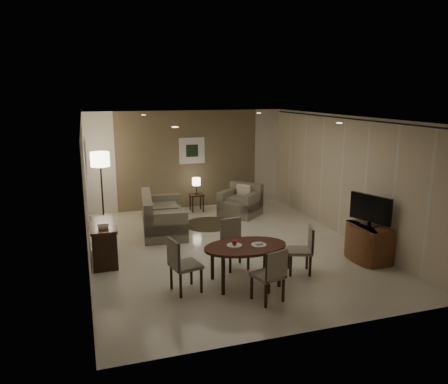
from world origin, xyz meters
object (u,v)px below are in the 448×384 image
object	(u,v)px
floor_lamp	(102,188)
armchair	(240,200)
sofa	(163,213)
tv_cabinet	(369,243)
chair_near	(268,274)
chair_far	(235,245)
chair_right	(299,250)
dining_table	(245,264)
chair_left	(186,265)
side_table	(197,203)
console_desk	(104,242)

from	to	relation	value
floor_lamp	armchair	bearing A→B (deg)	-5.52
armchair	sofa	bearing A→B (deg)	-112.29
tv_cabinet	sofa	bearing A→B (deg)	139.64
chair_near	chair_far	size ratio (longest dim) A/B	0.97
chair_right	dining_table	bearing A→B (deg)	-64.94
chair_left	tv_cabinet	bearing A→B (deg)	-98.76
dining_table	chair_left	distance (m)	1.04
sofa	armchair	bearing A→B (deg)	-65.21
chair_near	chair_right	xyz separation A→B (m)	(0.97, 0.83, -0.01)
chair_near	chair_right	world-z (taller)	chair_near
chair_left	sofa	xyz separation A→B (m)	(0.19, 3.22, -0.02)
chair_right	floor_lamp	distance (m)	5.30
armchair	floor_lamp	size ratio (longest dim) A/B	0.52
chair_far	floor_lamp	distance (m)	4.26
chair_left	floor_lamp	xyz separation A→B (m)	(-1.12, 4.30, 0.43)
tv_cabinet	chair_near	world-z (taller)	chair_near
sofa	side_table	size ratio (longest dim) A/B	3.96
dining_table	side_table	distance (m)	4.74
console_desk	side_table	size ratio (longest dim) A/B	2.54
console_desk	chair_near	xyz separation A→B (m)	(2.35, -2.47, 0.06)
tv_cabinet	armchair	world-z (taller)	armchair
sofa	side_table	bearing A→B (deg)	-32.02
chair_near	chair_left	xyz separation A→B (m)	(-1.14, 0.71, 0.02)
floor_lamp	console_desk	bearing A→B (deg)	-92.23
dining_table	chair_right	world-z (taller)	chair_right
chair_near	armchair	bearing A→B (deg)	-121.25
tv_cabinet	chair_right	size ratio (longest dim) A/B	1.05
floor_lamp	side_table	bearing A→B (deg)	9.83
chair_far	side_table	xyz separation A→B (m)	(0.28, 4.06, -0.22)
floor_lamp	dining_table	bearing A→B (deg)	-63.44
tv_cabinet	side_table	world-z (taller)	tv_cabinet
dining_table	chair_near	size ratio (longest dim) A/B	1.64
chair_near	sofa	distance (m)	4.04
chair_near	floor_lamp	xyz separation A→B (m)	(-2.25, 5.01, 0.45)
chair_near	chair_right	size ratio (longest dim) A/B	1.02
chair_near	chair_far	xyz separation A→B (m)	(-0.06, 1.38, 0.02)
chair_near	side_table	size ratio (longest dim) A/B	1.85
dining_table	chair_far	xyz separation A→B (m)	(0.05, 0.67, 0.12)
console_desk	tv_cabinet	size ratio (longest dim) A/B	1.33
sofa	side_table	xyz separation A→B (m)	(1.17, 1.51, -0.20)
chair_near	chair_left	bearing A→B (deg)	-48.72
chair_left	side_table	size ratio (longest dim) A/B	1.94
chair_near	chair_left	world-z (taller)	chair_left
dining_table	sofa	bearing A→B (deg)	104.60
chair_left	side_table	distance (m)	4.93
dining_table	armchair	xyz separation A→B (m)	(1.32, 3.96, 0.07)
tv_cabinet	chair_left	distance (m)	3.68
armchair	dining_table	bearing A→B (deg)	-59.75
tv_cabinet	floor_lamp	bearing A→B (deg)	139.88
console_desk	floor_lamp	xyz separation A→B (m)	(0.10, 2.54, 0.52)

